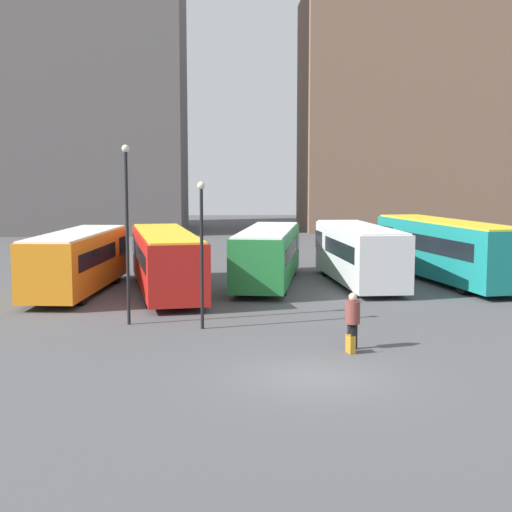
# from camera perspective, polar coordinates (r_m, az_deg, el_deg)

# --- Properties ---
(ground_plane) EXTENTS (160.00, 160.00, 0.00)m
(ground_plane) POSITION_cam_1_polar(r_m,az_deg,el_deg) (19.90, 4.67, -9.61)
(ground_plane) COLOR #4C4C4F
(building_block_left) EXTENTS (28.25, 15.59, 43.35)m
(building_block_left) POSITION_cam_1_polar(r_m,az_deg,el_deg) (76.17, -17.12, 18.45)
(building_block_left) COLOR #5B5656
(building_block_left) RESTS_ON ground_plane
(building_block_right) EXTENTS (27.62, 10.95, 23.36)m
(building_block_right) POSITION_cam_1_polar(r_m,az_deg,el_deg) (75.99, 14.36, 10.94)
(building_block_right) COLOR #7F604C
(building_block_right) RESTS_ON ground_plane
(bus_0) EXTENTS (3.41, 10.14, 2.87)m
(bus_0) POSITION_cam_1_polar(r_m,az_deg,el_deg) (34.41, -14.03, -0.29)
(bus_0) COLOR orange
(bus_0) RESTS_ON ground_plane
(bus_1) EXTENTS (4.40, 11.86, 2.87)m
(bus_1) POSITION_cam_1_polar(r_m,az_deg,el_deg) (33.88, -7.26, -0.24)
(bus_1) COLOR red
(bus_1) RESTS_ON ground_plane
(bus_2) EXTENTS (4.33, 11.08, 2.82)m
(bus_2) POSITION_cam_1_polar(r_m,az_deg,el_deg) (36.17, 0.99, 0.19)
(bus_2) COLOR #237A38
(bus_2) RESTS_ON ground_plane
(bus_3) EXTENTS (3.02, 10.22, 2.97)m
(bus_3) POSITION_cam_1_polar(r_m,az_deg,el_deg) (36.49, 8.18, 0.28)
(bus_3) COLOR silver
(bus_3) RESTS_ON ground_plane
(bus_4) EXTENTS (4.57, 12.65, 3.17)m
(bus_4) POSITION_cam_1_polar(r_m,az_deg,el_deg) (38.30, 14.90, 0.60)
(bus_4) COLOR #19847F
(bus_4) RESTS_ON ground_plane
(traveler) EXTENTS (0.56, 0.56, 1.82)m
(traveler) POSITION_cam_1_polar(r_m,az_deg,el_deg) (22.84, 7.74, -4.76)
(traveler) COLOR black
(traveler) RESTS_ON ground_plane
(suitcase) EXTENTS (0.26, 0.44, 0.80)m
(suitcase) POSITION_cam_1_polar(r_m,az_deg,el_deg) (22.51, 7.57, -7.01)
(suitcase) COLOR #B27A1E
(suitcase) RESTS_ON ground_plane
(lamp_post_0) EXTENTS (0.28, 0.28, 5.29)m
(lamp_post_0) POSITION_cam_1_polar(r_m,az_deg,el_deg) (25.43, -4.37, 1.11)
(lamp_post_0) COLOR black
(lamp_post_0) RESTS_ON ground_plane
(lamp_post_1) EXTENTS (0.28, 0.28, 6.61)m
(lamp_post_1) POSITION_cam_1_polar(r_m,az_deg,el_deg) (26.47, -10.28, 2.73)
(lamp_post_1) COLOR black
(lamp_post_1) RESTS_ON ground_plane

